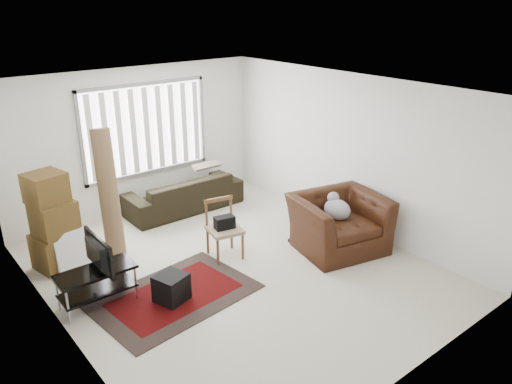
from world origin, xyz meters
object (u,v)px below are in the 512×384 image
at_px(sofa, 183,188).
at_px(moving_boxes, 54,225).
at_px(tv_stand, 96,280).
at_px(armchair, 339,219).
at_px(side_chair, 224,227).

bearing_deg(sofa, moving_boxes, 15.68).
xyz_separation_m(tv_stand, moving_boxes, (-0.07, 1.33, 0.33)).
relative_size(moving_boxes, armchair, 0.93).
distance_m(tv_stand, moving_boxes, 1.38).
xyz_separation_m(sofa, side_chair, (-0.48, -2.02, 0.08)).
bearing_deg(sofa, side_chair, 77.22).
height_order(tv_stand, armchair, armchair).
xyz_separation_m(tv_stand, armchair, (3.67, -0.93, 0.15)).
distance_m(tv_stand, armchair, 3.79).
height_order(tv_stand, side_chair, side_chair).
height_order(moving_boxes, sofa, moving_boxes).
xyz_separation_m(tv_stand, side_chair, (2.09, 0.02, 0.14)).
xyz_separation_m(moving_boxes, side_chair, (2.16, -1.31, -0.19)).
xyz_separation_m(moving_boxes, armchair, (3.74, -2.26, -0.18)).
height_order(tv_stand, sofa, sofa).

